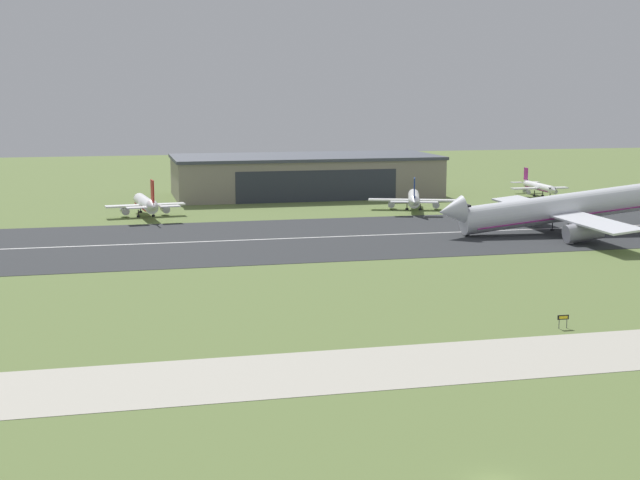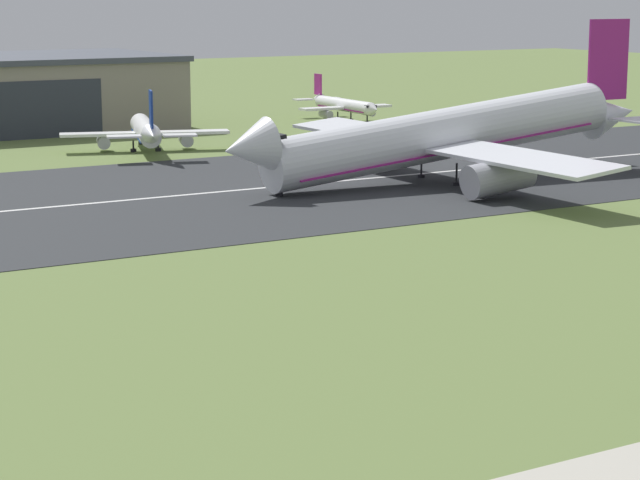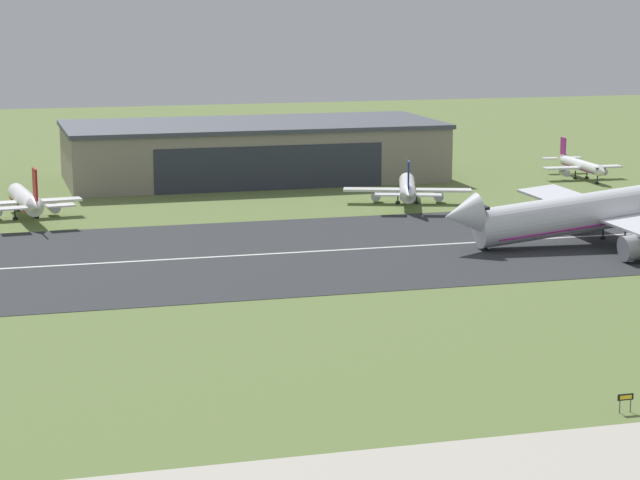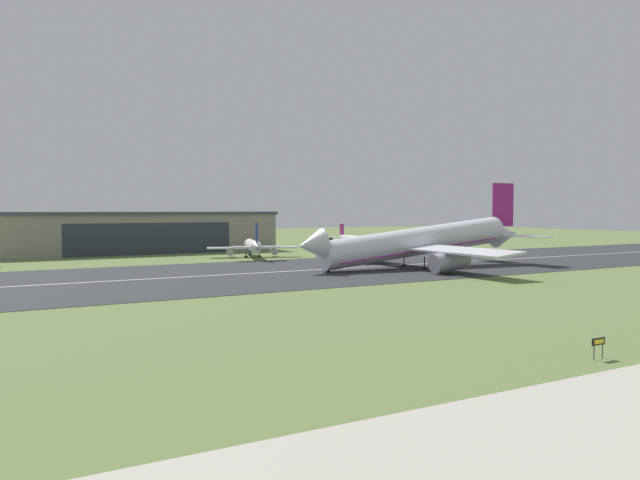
{
  "view_description": "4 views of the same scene",
  "coord_description": "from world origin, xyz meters",
  "px_view_note": "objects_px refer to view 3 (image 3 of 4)",
  "views": [
    {
      "loc": [
        -28.49,
        -60.72,
        30.29
      ],
      "look_at": [
        4.05,
        78.02,
        6.72
      ],
      "focal_mm": 50.0,
      "sensor_mm": 36.0,
      "label": 1
    },
    {
      "loc": [
        -20.92,
        -3.45,
        21.95
      ],
      "look_at": [
        25.95,
        74.31,
        3.94
      ],
      "focal_mm": 70.0,
      "sensor_mm": 36.0,
      "label": 2
    },
    {
      "loc": [
        -28.41,
        -56.51,
        37.49
      ],
      "look_at": [
        11.73,
        87.95,
        8.37
      ],
      "focal_mm": 70.0,
      "sensor_mm": 36.0,
      "label": 3
    },
    {
      "loc": [
        -18.07,
        8.4,
        12.53
      ],
      "look_at": [
        26.83,
        86.29,
        8.16
      ],
      "focal_mm": 35.0,
      "sensor_mm": 36.0,
      "label": 4
    }
  ],
  "objects_px": {
    "airplane_parked_east": "(25,200)",
    "runway_sign": "(625,399)",
    "airplane_parked_far_east": "(407,188)",
    "airplane_parked_west": "(581,166)",
    "airplane_landing": "(620,209)"
  },
  "relations": [
    {
      "from": "airplane_landing",
      "to": "airplane_parked_far_east",
      "type": "height_order",
      "value": "airplane_landing"
    },
    {
      "from": "airplane_parked_east",
      "to": "runway_sign",
      "type": "relative_size",
      "value": 14.41
    },
    {
      "from": "runway_sign",
      "to": "airplane_parked_far_east",
      "type": "bearing_deg",
      "value": 80.22
    },
    {
      "from": "airplane_parked_west",
      "to": "airplane_landing",
      "type": "bearing_deg",
      "value": -112.52
    },
    {
      "from": "airplane_parked_west",
      "to": "runway_sign",
      "type": "height_order",
      "value": "airplane_parked_west"
    },
    {
      "from": "airplane_parked_east",
      "to": "airplane_parked_far_east",
      "type": "relative_size",
      "value": 1.0
    },
    {
      "from": "airplane_parked_east",
      "to": "airplane_parked_far_east",
      "type": "height_order",
      "value": "airplane_parked_east"
    },
    {
      "from": "airplane_parked_east",
      "to": "runway_sign",
      "type": "height_order",
      "value": "airplane_parked_east"
    },
    {
      "from": "airplane_parked_east",
      "to": "runway_sign",
      "type": "xyz_separation_m",
      "value": [
        48.6,
        -119.75,
        -1.94
      ]
    },
    {
      "from": "airplane_parked_west",
      "to": "airplane_parked_east",
      "type": "bearing_deg",
      "value": -170.73
    },
    {
      "from": "airplane_landing",
      "to": "airplane_parked_east",
      "type": "xyz_separation_m",
      "value": [
        -87.9,
        46.93,
        -2.14
      ]
    },
    {
      "from": "airplane_parked_far_east",
      "to": "airplane_landing",
      "type": "bearing_deg",
      "value": -66.79
    },
    {
      "from": "airplane_parked_west",
      "to": "airplane_parked_far_east",
      "type": "relative_size",
      "value": 0.85
    },
    {
      "from": "airplane_parked_east",
      "to": "runway_sign",
      "type": "distance_m",
      "value": 129.25
    },
    {
      "from": "airplane_landing",
      "to": "airplane_parked_east",
      "type": "bearing_deg",
      "value": 151.9
    }
  ]
}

